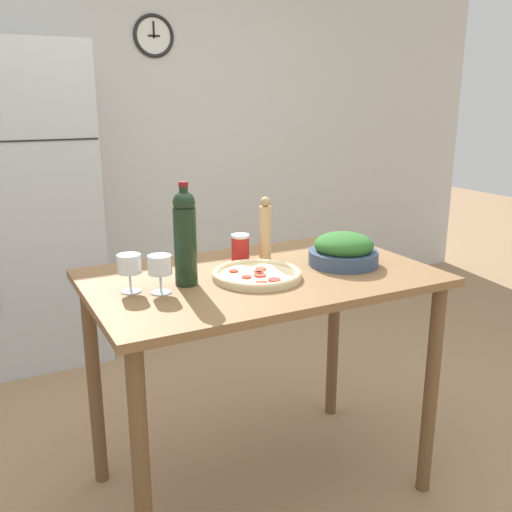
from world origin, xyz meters
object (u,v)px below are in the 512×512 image
(salad_bowl, at_px, (344,250))
(salt_canister, at_px, (240,248))
(homemade_pizza, at_px, (257,274))
(wine_bottle, at_px, (185,236))
(refrigerator, at_px, (31,207))
(pepper_mill, at_px, (265,230))
(wine_glass_near, at_px, (160,267))
(wine_glass_far, at_px, (129,266))

(salad_bowl, xyz_separation_m, salt_canister, (-0.34, 0.24, -0.00))
(homemade_pizza, relative_size, salt_canister, 3.01)
(salad_bowl, distance_m, salt_canister, 0.42)
(wine_bottle, distance_m, homemade_pizza, 0.31)
(refrigerator, relative_size, homemade_pizza, 5.67)
(wine_bottle, xyz_separation_m, pepper_mill, (0.40, 0.16, -0.05))
(wine_glass_near, relative_size, salad_bowl, 0.48)
(refrigerator, relative_size, wine_bottle, 5.10)
(wine_glass_near, distance_m, salt_canister, 0.48)
(salad_bowl, bearing_deg, salt_canister, 144.79)
(pepper_mill, relative_size, salt_canister, 2.37)
(wine_bottle, distance_m, salt_canister, 0.38)
(homemade_pizza, bearing_deg, refrigerator, 107.68)
(homemade_pizza, bearing_deg, salt_canister, 78.71)
(wine_bottle, height_order, homemade_pizza, wine_bottle)
(salad_bowl, bearing_deg, wine_glass_near, 179.65)
(wine_glass_far, xyz_separation_m, homemade_pizza, (0.46, -0.06, -0.08))
(wine_glass_far, bearing_deg, salad_bowl, -4.24)
(pepper_mill, bearing_deg, salt_canister, 160.87)
(pepper_mill, distance_m, homemade_pizza, 0.28)
(refrigerator, height_order, pepper_mill, refrigerator)
(wine_bottle, height_order, salad_bowl, wine_bottle)
(wine_glass_far, height_order, salad_bowl, wine_glass_far)
(refrigerator, xyz_separation_m, wine_bottle, (0.33, -1.78, 0.17))
(refrigerator, xyz_separation_m, pepper_mill, (0.73, -1.63, 0.12))
(wine_glass_near, xyz_separation_m, salad_bowl, (0.76, -0.00, -0.04))
(wine_glass_near, relative_size, salt_canister, 1.21)
(refrigerator, bearing_deg, salad_bowl, -62.02)
(wine_glass_near, bearing_deg, salt_canister, 29.57)
(wine_bottle, distance_m, wine_glass_near, 0.15)
(pepper_mill, bearing_deg, refrigerator, 114.18)
(homemade_pizza, height_order, salt_canister, salt_canister)
(refrigerator, height_order, homemade_pizza, refrigerator)
(wine_glass_far, bearing_deg, homemade_pizza, -7.85)
(wine_glass_far, relative_size, salt_canister, 1.21)
(wine_bottle, xyz_separation_m, salad_bowl, (0.65, -0.05, -0.12))
(pepper_mill, bearing_deg, wine_bottle, -158.92)
(wine_bottle, relative_size, salt_canister, 3.35)
(wine_bottle, relative_size, homemade_pizza, 1.11)
(refrigerator, distance_m, salt_canister, 1.71)
(wine_glass_near, bearing_deg, wine_bottle, 23.05)
(refrigerator, xyz_separation_m, wine_glass_near, (0.22, -1.83, 0.08))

